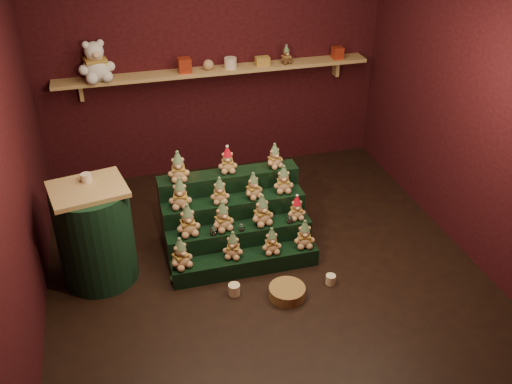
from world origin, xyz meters
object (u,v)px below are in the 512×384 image
object	(u,v)px
snow_globe_a	(213,231)
mug_right	(331,279)
mini_christmas_tree	(179,271)
wicker_basket	(287,292)
riser_tier_front	(245,263)
snow_globe_c	(290,219)
side_table	(95,234)
snow_globe_b	(241,227)
mug_left	(234,289)
white_bear	(94,56)
brown_bear	(286,55)

from	to	relation	value
snow_globe_a	mug_right	world-z (taller)	snow_globe_a
snow_globe_a	mini_christmas_tree	distance (m)	0.48
snow_globe_a	wicker_basket	distance (m)	0.89
riser_tier_front	snow_globe_c	bearing A→B (deg)	18.25
side_table	snow_globe_a	bearing A→B (deg)	-17.53
mini_christmas_tree	snow_globe_c	bearing A→B (deg)	9.18
mug_right	mini_christmas_tree	bearing A→B (deg)	164.56
snow_globe_b	mini_christmas_tree	size ratio (longest dim) A/B	0.25
mini_christmas_tree	mug_right	bearing A→B (deg)	-15.44
mug_left	mug_right	xyz separation A→B (m)	(0.89, -0.09, -0.01)
mini_christmas_tree	white_bear	xyz separation A→B (m)	(-0.49, 1.99, 1.44)
snow_globe_a	side_table	size ratio (longest dim) A/B	0.09
brown_bear	mug_right	bearing A→B (deg)	-109.22
brown_bear	snow_globe_a	bearing A→B (deg)	-137.20
snow_globe_a	brown_bear	bearing A→B (deg)	54.89
snow_globe_c	side_table	bearing A→B (deg)	176.08
snow_globe_b	mug_left	xyz separation A→B (m)	(-0.19, -0.46, -0.35)
mug_left	white_bear	world-z (taller)	white_bear
riser_tier_front	snow_globe_a	bearing A→B (deg)	148.83
riser_tier_front	wicker_basket	bearing A→B (deg)	-59.36
snow_globe_b	riser_tier_front	bearing A→B (deg)	-92.26
riser_tier_front	white_bear	size ratio (longest dim) A/B	2.58
mini_christmas_tree	mug_right	xyz separation A→B (m)	(1.34, -0.37, -0.10)
riser_tier_front	mug_right	size ratio (longest dim) A/B	15.11
riser_tier_front	brown_bear	xyz separation A→B (m)	(1.01, 1.97, 1.34)
white_bear	mug_right	bearing A→B (deg)	-62.84
snow_globe_b	brown_bear	bearing A→B (deg)	61.04
side_table	wicker_basket	size ratio (longest dim) A/B	2.96
snow_globe_b	mug_right	distance (m)	0.96
snow_globe_a	side_table	xyz separation A→B (m)	(-1.05, 0.12, 0.08)
snow_globe_b	side_table	distance (m)	1.33
mini_christmas_tree	brown_bear	size ratio (longest dim) A/B	1.42
mug_right	wicker_basket	world-z (taller)	wicker_basket
snow_globe_b	mug_right	world-z (taller)	snow_globe_b
snow_globe_a	brown_bear	distance (m)	2.43
snow_globe_c	brown_bear	size ratio (longest dim) A/B	0.37
snow_globe_a	mini_christmas_tree	world-z (taller)	snow_globe_a
mini_christmas_tree	mug_left	xyz separation A→B (m)	(0.45, -0.28, -0.09)
snow_globe_c	brown_bear	distance (m)	2.14
snow_globe_a	snow_globe_b	bearing A→B (deg)	0.00
side_table	white_bear	distance (m)	2.03
brown_bear	snow_globe_c	bearing A→B (deg)	-118.18
wicker_basket	snow_globe_c	bearing A→B (deg)	70.56
riser_tier_front	brown_bear	world-z (taller)	brown_bear
riser_tier_front	snow_globe_b	xyz separation A→B (m)	(0.01, 0.16, 0.31)
side_table	white_bear	size ratio (longest dim) A/B	1.79
mini_christmas_tree	white_bear	bearing A→B (deg)	103.90
white_bear	mini_christmas_tree	bearing A→B (deg)	-86.77
riser_tier_front	side_table	world-z (taller)	side_table
side_table	mini_christmas_tree	xyz separation A→B (m)	(0.69, -0.30, -0.33)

